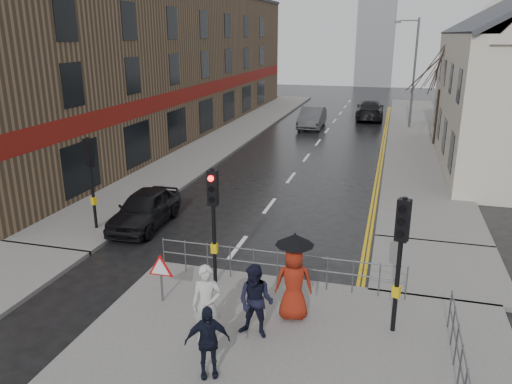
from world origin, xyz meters
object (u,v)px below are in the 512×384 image
Objects in this scene: pedestrian_with_umbrella at (294,275)px; car_parked at (145,209)px; car_mid at (312,118)px; pedestrian_b at (256,302)px; pedestrian_a at (207,304)px; pedestrian_d at (207,341)px.

pedestrian_with_umbrella is 0.56× the size of car_parked.
pedestrian_with_umbrella is at bearing -82.11° from car_mid.
pedestrian_with_umbrella is (0.69, 1.03, 0.28)m from pedestrian_b.
pedestrian_with_umbrella is at bearing 26.13° from pedestrian_a.
car_parked is at bearing 112.35° from pedestrian_a.
pedestrian_d is at bearing -85.24° from car_mid.
pedestrian_b is 0.80× the size of pedestrian_with_umbrella.
pedestrian_d reaches higher than car_parked.
pedestrian_with_umbrella reaches higher than car_mid.
pedestrian_with_umbrella is at bearing -39.06° from car_parked.
pedestrian_with_umbrella is at bearing 39.01° from pedestrian_d.
car_mid is at bearing 79.60° from pedestrian_a.
pedestrian_d is 0.34× the size of car_mid.
car_parked is (-5.02, 6.58, -0.40)m from pedestrian_a.
car_mid reaches higher than car_parked.
pedestrian_b is 1.27m from pedestrian_with_umbrella.
pedestrian_with_umbrella is 2.99m from pedestrian_d.
pedestrian_a is at bearing -54.78° from car_parked.
pedestrian_with_umbrella is 27.74m from car_mid.
pedestrian_d is (-0.58, -1.65, -0.10)m from pedestrian_b.
pedestrian_a reaches higher than pedestrian_d.
car_parked is (-5.48, 7.75, -0.26)m from pedestrian_d.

